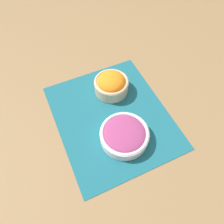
{
  "coord_description": "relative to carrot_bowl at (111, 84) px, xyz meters",
  "views": [
    {
      "loc": [
        0.43,
        -0.2,
        0.75
      ],
      "look_at": [
        0.0,
        0.0,
        0.03
      ],
      "focal_mm": 35.0,
      "sensor_mm": 36.0,
      "label": 1
    }
  ],
  "objects": [
    {
      "name": "carrot_bowl",
      "position": [
        0.0,
        0.0,
        0.0
      ],
      "size": [
        0.15,
        0.15,
        0.09
      ],
      "color": "#C6B28E",
      "rests_on": "placemat"
    },
    {
      "name": "onion_bowl",
      "position": [
        0.23,
        -0.05,
        -0.01
      ],
      "size": [
        0.18,
        0.18,
        0.06
      ],
      "color": "silver",
      "rests_on": "placemat"
    },
    {
      "name": "placemat",
      "position": [
        0.12,
        -0.05,
        -0.04
      ],
      "size": [
        0.52,
        0.44,
        0.0
      ],
      "color": "#195B6B",
      "rests_on": "ground_plane"
    },
    {
      "name": "ground_plane",
      "position": [
        0.12,
        -0.05,
        -0.05
      ],
      "size": [
        3.0,
        3.0,
        0.0
      ],
      "primitive_type": "plane",
      "color": "olive"
    }
  ]
}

